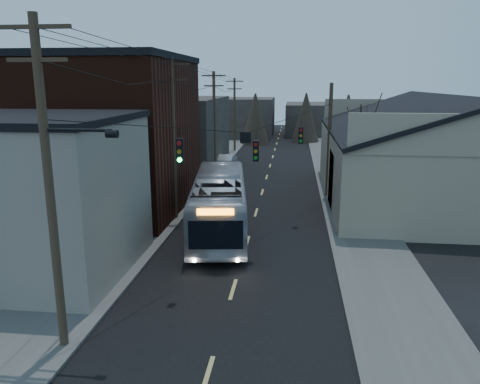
% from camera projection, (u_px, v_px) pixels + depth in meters
% --- Properties ---
extents(road_surface, '(9.00, 110.00, 0.02)m').
position_uv_depth(road_surface, '(265.00, 182.00, 41.06)').
color(road_surface, black).
rests_on(road_surface, ground).
extents(sidewalk_left, '(4.00, 110.00, 0.12)m').
position_uv_depth(sidewalk_left, '(193.00, 179.00, 41.77)').
color(sidewalk_left, '#474744').
rests_on(sidewalk_left, ground).
extents(sidewalk_right, '(4.00, 110.00, 0.12)m').
position_uv_depth(sidewalk_right, '(341.00, 183.00, 40.33)').
color(sidewalk_right, '#474744').
rests_on(sidewalk_right, ground).
extents(building_clapboard, '(8.00, 8.00, 7.00)m').
position_uv_depth(building_clapboard, '(37.00, 198.00, 20.96)').
color(building_clapboard, gray).
rests_on(building_clapboard, ground).
extents(building_brick, '(10.00, 12.00, 10.00)m').
position_uv_depth(building_brick, '(108.00, 136.00, 31.36)').
color(building_brick, black).
rests_on(building_brick, ground).
extents(building_left_far, '(9.00, 14.00, 7.00)m').
position_uv_depth(building_left_far, '(175.00, 133.00, 47.11)').
color(building_left_far, '#312C27').
rests_on(building_left_far, ground).
extents(warehouse, '(16.16, 20.60, 7.73)m').
position_uv_depth(warehouse, '(439.00, 164.00, 34.16)').
color(warehouse, gray).
rests_on(warehouse, ground).
extents(building_far_left, '(10.00, 12.00, 6.00)m').
position_uv_depth(building_far_left, '(242.00, 117.00, 74.87)').
color(building_far_left, '#312C27').
rests_on(building_far_left, ground).
extents(building_far_right, '(12.00, 14.00, 5.00)m').
position_uv_depth(building_far_right, '(322.00, 119.00, 78.37)').
color(building_far_right, '#312C27').
rests_on(building_far_right, ground).
extents(bare_tree, '(0.40, 0.40, 7.20)m').
position_uv_depth(bare_tree, '(358.00, 162.00, 29.84)').
color(bare_tree, black).
rests_on(bare_tree, ground).
extents(utility_lines, '(11.24, 45.28, 10.50)m').
position_uv_depth(utility_lines, '(219.00, 132.00, 34.61)').
color(utility_lines, '#382B1E').
rests_on(utility_lines, ground).
extents(bus, '(4.48, 12.66, 3.45)m').
position_uv_depth(bus, '(219.00, 202.00, 27.23)').
color(bus, '#A2A5AD').
rests_on(bus, ground).
extents(parked_car, '(1.82, 4.51, 1.46)m').
position_uv_depth(parked_car, '(226.00, 163.00, 46.46)').
color(parked_car, '#ADB0B5').
rests_on(parked_car, ground).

